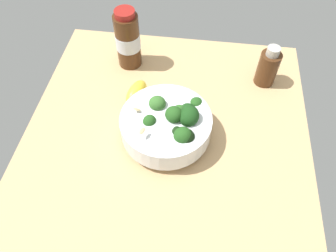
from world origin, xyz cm
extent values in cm
cube|color=tan|center=(0.00, 0.00, -2.02)|extent=(66.96, 66.96, 4.04)
cylinder|color=white|center=(0.47, -2.64, 0.86)|extent=(11.23, 11.23, 1.72)
cylinder|color=white|center=(0.47, -2.64, 4.29)|extent=(20.41, 20.41, 5.15)
cylinder|color=silver|center=(0.47, -2.64, 6.46)|extent=(17.90, 17.90, 0.80)
cylinder|color=#589D47|center=(6.24, 3.15, 4.49)|extent=(1.59, 1.60, 1.66)
ellipsoid|color=#23511C|center=(6.24, 3.15, 6.25)|extent=(4.28, 5.01, 3.46)
cylinder|color=#2F662B|center=(-3.44, -3.95, 5.49)|extent=(1.22, 1.45, 1.33)
ellipsoid|color=#23511C|center=(-3.44, -3.95, 6.82)|extent=(4.85, 4.19, 4.28)
cylinder|color=#3C7A32|center=(4.15, -6.95, 5.62)|extent=(1.48, 1.50, 0.94)
ellipsoid|color=#23511C|center=(4.15, -6.95, 7.15)|extent=(5.58, 5.28, 5.50)
cylinder|color=#4A8F3C|center=(2.69, 0.43, 5.21)|extent=(1.68, 1.46, 1.84)
ellipsoid|color=#2D6023|center=(2.69, 0.43, 6.79)|extent=(3.65, 3.53, 3.94)
cylinder|color=#3C7A32|center=(4.96, -2.23, 5.81)|extent=(1.81, 1.74, 1.95)
ellipsoid|color=#194216|center=(4.96, -2.23, 7.87)|extent=(6.18, 6.79, 5.80)
cylinder|color=#3C7A32|center=(4.78, -6.79, 5.20)|extent=(1.30, 1.36, 0.94)
ellipsoid|color=black|center=(4.78, -6.79, 6.65)|extent=(5.67, 5.36, 4.19)
cylinder|color=#2F662B|center=(-2.39, 0.75, 5.65)|extent=(1.85, 1.89, 1.96)
ellipsoid|color=#386B2B|center=(-2.39, 0.75, 7.51)|extent=(4.88, 4.78, 3.96)
cylinder|color=#589D47|center=(4.63, 0.67, 5.15)|extent=(1.69, 1.72, 1.43)
ellipsoid|color=#194216|center=(4.63, 0.67, 6.62)|extent=(4.65, 3.64, 4.32)
cylinder|color=#2F662B|center=(2.84, -5.83, 5.32)|extent=(1.16, 1.20, 1.26)
ellipsoid|color=black|center=(2.84, -5.83, 6.65)|extent=(3.33, 3.33, 3.37)
cylinder|color=#589D47|center=(1.72, -2.29, 6.38)|extent=(1.87, 1.87, 1.28)
ellipsoid|color=#23511C|center=(1.72, -2.29, 7.96)|extent=(5.93, 5.43, 4.39)
ellipsoid|color=#DBBC84|center=(4.83, -0.76, 6.53)|extent=(1.90, 2.02, 0.98)
ellipsoid|color=#DBBC84|center=(-4.15, -8.15, 8.89)|extent=(1.64, 2.05, 0.76)
ellipsoid|color=#DBBC84|center=(-6.56, -1.77, 7.67)|extent=(2.01, 1.38, 1.22)
ellipsoid|color=yellow|center=(-8.87, 7.50, 2.48)|extent=(6.13, 9.02, 4.97)
cylinder|color=#472814|center=(-13.36, 20.94, 7.53)|extent=(6.40, 6.40, 15.06)
cylinder|color=maroon|center=(-13.36, 20.94, 15.85)|extent=(5.15, 5.15, 1.58)
cylinder|color=silver|center=(-13.36, 20.94, 7.57)|extent=(6.53, 6.53, 4.33)
cylinder|color=#472814|center=(23.42, 18.54, 4.61)|extent=(5.28, 5.28, 9.23)
cylinder|color=#B7B2A8|center=(23.42, 18.54, 10.28)|extent=(3.24, 3.24, 2.11)
camera|label=1|loc=(6.21, -45.16, 62.08)|focal=34.30mm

